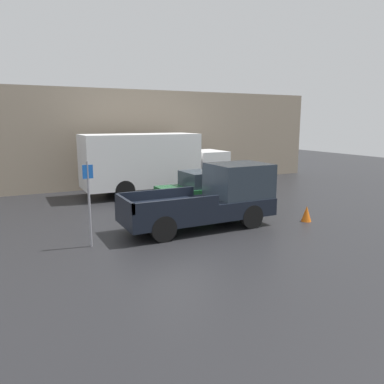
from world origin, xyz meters
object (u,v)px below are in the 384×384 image
object	(u,v)px
car	(208,189)
traffic_cone	(306,214)
parking_sign	(89,200)
pickup_truck	(213,198)
delivery_truck	(151,162)

from	to	relation	value
car	traffic_cone	distance (m)	4.27
parking_sign	traffic_cone	size ratio (longest dim) A/B	4.33
parking_sign	traffic_cone	bearing A→B (deg)	-5.50
car	parking_sign	xyz separation A→B (m)	(-5.63, -2.88, 0.62)
pickup_truck	delivery_truck	size ratio (longest dim) A/B	0.71
car	pickup_truck	bearing A→B (deg)	-115.95
delivery_truck	traffic_cone	distance (m)	8.52
parking_sign	car	bearing A→B (deg)	27.08
pickup_truck	parking_sign	size ratio (longest dim) A/B	2.10
delivery_truck	parking_sign	bearing A→B (deg)	-123.27
pickup_truck	delivery_truck	distance (m)	6.76
parking_sign	traffic_cone	xyz separation A→B (m)	(7.82, -0.75, -1.14)
delivery_truck	parking_sign	world-z (taller)	delivery_truck
car	delivery_truck	xyz separation A→B (m)	(-1.03, 4.14, 0.84)
car	parking_sign	distance (m)	6.36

